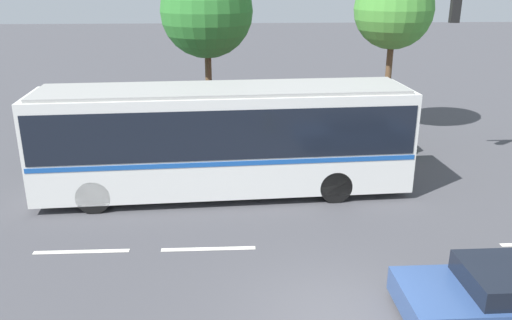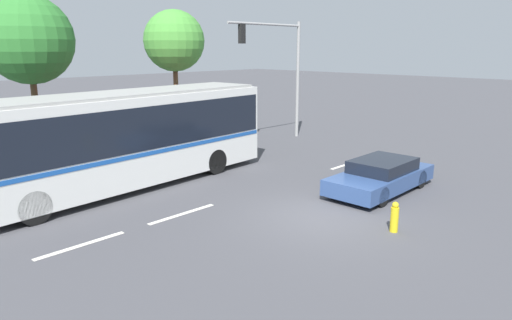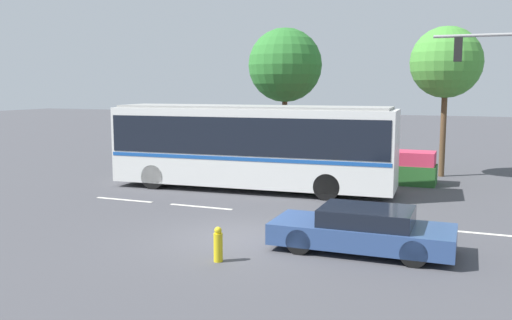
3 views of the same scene
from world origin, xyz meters
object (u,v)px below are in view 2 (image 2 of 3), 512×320
street_tree_centre (174,41)px  sedan_foreground (381,176)px  traffic_light_pole (282,61)px  fire_hydrant (395,217)px  street_tree_left (28,40)px  city_bus (125,134)px

street_tree_centre → sedan_foreground: bearing=-94.8°
traffic_light_pole → fire_hydrant: (-7.80, -10.89, -3.82)m
street_tree_left → street_tree_centre: street_tree_left is taller
sedan_foreground → street_tree_left: bearing=-63.8°
sedan_foreground → fire_hydrant: sedan_foreground is taller
city_bus → fire_hydrant: 9.54m
city_bus → sedan_foreground: size_ratio=2.53×
city_bus → fire_hydrant: bearing=104.1°
city_bus → fire_hydrant: city_bus is taller
sedan_foreground → street_tree_centre: street_tree_centre is taller
city_bus → street_tree_centre: bearing=-140.7°
city_bus → traffic_light_pole: traffic_light_pole is taller
street_tree_centre → fire_hydrant: bearing=-105.2°
sedan_foreground → street_tree_centre: (1.12, 13.28, 4.70)m
traffic_light_pole → sedan_foreground: bearing=61.5°
sedan_foreground → traffic_light_pole: (4.74, 8.74, 3.67)m
sedan_foreground → fire_hydrant: (-3.07, -2.14, -0.15)m
city_bus → traffic_light_pole: 11.02m
traffic_light_pole → street_tree_centre: (-3.61, 4.54, 1.03)m
traffic_light_pole → fire_hydrant: bearing=54.4°
sedan_foreground → fire_hydrant: size_ratio=5.34×
street_tree_left → traffic_light_pole: bearing=-20.5°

